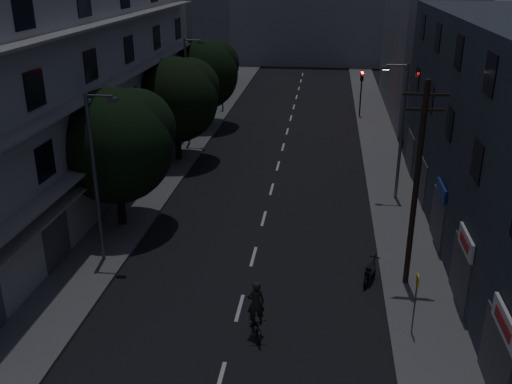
% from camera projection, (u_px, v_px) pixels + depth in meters
% --- Properties ---
extents(ground, '(160.00, 160.00, 0.00)m').
position_uv_depth(ground, '(279.00, 164.00, 40.70)').
color(ground, black).
rests_on(ground, ground).
extents(sidewalk_left, '(3.00, 90.00, 0.15)m').
position_uv_depth(sidewalk_left, '(176.00, 159.00, 41.53)').
color(sidewalk_left, '#565659').
rests_on(sidewalk_left, ground).
extents(sidewalk_right, '(3.00, 90.00, 0.15)m').
position_uv_depth(sidewalk_right, '(385.00, 167.00, 39.80)').
color(sidewalk_right, '#565659').
rests_on(sidewalk_right, ground).
extents(lane_markings, '(0.15, 60.50, 0.01)m').
position_uv_depth(lane_markings, '(285.00, 139.00, 46.45)').
color(lane_markings, beige).
rests_on(lane_markings, ground).
extents(building_left, '(7.00, 36.00, 14.00)m').
position_uv_depth(building_left, '(64.00, 80.00, 33.02)').
color(building_left, '#A2A29D').
rests_on(building_left, ground).
extents(building_right, '(6.19, 28.00, 11.00)m').
position_uv_depth(building_right, '(511.00, 140.00, 27.13)').
color(building_right, '#2B313A').
rests_on(building_right, ground).
extents(building_far_left, '(6.00, 20.00, 16.00)m').
position_uv_depth(building_far_left, '(186.00, 17.00, 60.27)').
color(building_far_left, slate).
rests_on(building_far_left, ground).
extents(building_far_right, '(6.00, 20.00, 13.00)m').
position_uv_depth(building_far_right, '(425.00, 43.00, 52.54)').
color(building_far_right, slate).
rests_on(building_far_right, ground).
extents(building_far_end, '(24.00, 8.00, 10.00)m').
position_uv_depth(building_far_end, '(307.00, 27.00, 80.26)').
color(building_far_end, slate).
rests_on(building_far_end, ground).
extents(tree_near, '(6.00, 6.00, 7.40)m').
position_uv_depth(tree_near, '(117.00, 141.00, 29.36)').
color(tree_near, black).
rests_on(tree_near, sidewalk_left).
extents(tree_mid, '(5.91, 5.91, 7.27)m').
position_uv_depth(tree_mid, '(177.00, 97.00, 39.59)').
color(tree_mid, black).
rests_on(tree_mid, sidewalk_left).
extents(tree_far, '(5.98, 5.98, 7.40)m').
position_uv_depth(tree_far, '(204.00, 71.00, 48.32)').
color(tree_far, black).
rests_on(tree_far, sidewalk_left).
extents(traffic_signal_far_right, '(0.28, 0.37, 4.10)m').
position_uv_depth(traffic_signal_far_right, '(361.00, 84.00, 51.87)').
color(traffic_signal_far_right, black).
rests_on(traffic_signal_far_right, sidewalk_right).
extents(traffic_signal_far_left, '(0.28, 0.37, 4.10)m').
position_uv_depth(traffic_signal_far_left, '(222.00, 79.00, 54.03)').
color(traffic_signal_far_left, black).
rests_on(traffic_signal_far_left, sidewalk_left).
extents(street_lamp_left_near, '(1.51, 0.25, 8.00)m').
position_uv_depth(street_lamp_left_near, '(97.00, 171.00, 25.65)').
color(street_lamp_left_near, '#53575A').
rests_on(street_lamp_left_near, sidewalk_left).
extents(street_lamp_right, '(1.51, 0.25, 8.00)m').
position_uv_depth(street_lamp_right, '(400.00, 126.00, 32.84)').
color(street_lamp_right, slate).
rests_on(street_lamp_right, sidewalk_right).
extents(street_lamp_left_far, '(1.51, 0.25, 8.00)m').
position_uv_depth(street_lamp_left_far, '(188.00, 87.00, 43.18)').
color(street_lamp_left_far, slate).
rests_on(street_lamp_left_far, sidewalk_left).
extents(utility_pole, '(1.80, 0.24, 9.00)m').
position_uv_depth(utility_pole, '(416.00, 183.00, 23.55)').
color(utility_pole, black).
rests_on(utility_pole, sidewalk_right).
extents(bus_stop_sign, '(0.06, 0.35, 2.52)m').
position_uv_depth(bus_stop_sign, '(416.00, 294.00, 21.17)').
color(bus_stop_sign, '#595B60').
rests_on(bus_stop_sign, sidewalk_right).
extents(motorcycle, '(0.79, 1.68, 1.13)m').
position_uv_depth(motorcycle, '(370.00, 273.00, 25.44)').
color(motorcycle, black).
rests_on(motorcycle, ground).
extents(cyclist, '(1.21, 1.97, 2.36)m').
position_uv_depth(cyclist, '(256.00, 317.00, 21.66)').
color(cyclist, black).
rests_on(cyclist, ground).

